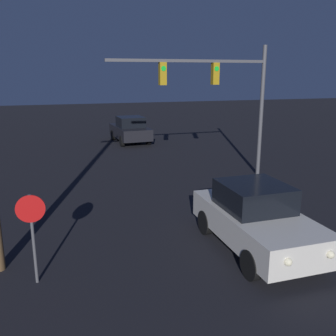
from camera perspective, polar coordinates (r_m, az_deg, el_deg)
car_near at (r=10.28m, az=13.27°, el=-7.45°), size 2.04×4.36×1.77m
car_far at (r=25.58m, az=-5.79°, el=5.82°), size 2.21×4.43×1.77m
traffic_signal_mast at (r=16.53m, az=8.27°, el=11.91°), size 7.02×0.30×5.78m
stop_sign at (r=8.73m, az=-20.04°, el=-7.95°), size 0.62×0.07×2.08m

